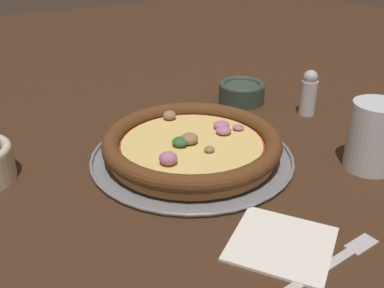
# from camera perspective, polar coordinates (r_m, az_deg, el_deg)

# --- Properties ---
(ground_plane) EXTENTS (3.00, 3.00, 0.00)m
(ground_plane) POSITION_cam_1_polar(r_m,az_deg,el_deg) (0.79, -0.00, -1.87)
(ground_plane) COLOR #3D2616
(pizza_tray) EXTENTS (0.35, 0.35, 0.01)m
(pizza_tray) POSITION_cam_1_polar(r_m,az_deg,el_deg) (0.79, -0.00, -1.60)
(pizza_tray) COLOR gray
(pizza_tray) RESTS_ON ground_plane
(pizza) EXTENTS (0.31, 0.31, 0.04)m
(pizza) POSITION_cam_1_polar(r_m,az_deg,el_deg) (0.77, 0.00, 0.00)
(pizza) COLOR #BC7F42
(pizza) RESTS_ON pizza_tray
(bowl_near) EXTENTS (0.10, 0.10, 0.05)m
(bowl_near) POSITION_cam_1_polar(r_m,az_deg,el_deg) (1.03, 6.33, 6.66)
(bowl_near) COLOR #334238
(bowl_near) RESTS_ON ground_plane
(drinking_cup) EXTENTS (0.08, 0.08, 0.12)m
(drinking_cup) POSITION_cam_1_polar(r_m,az_deg,el_deg) (0.79, 22.04, 0.92)
(drinking_cup) COLOR silver
(drinking_cup) RESTS_ON ground_plane
(napkin) EXTENTS (0.17, 0.17, 0.01)m
(napkin) POSITION_cam_1_polar(r_m,az_deg,el_deg) (0.60, 11.32, -12.17)
(napkin) COLOR white
(napkin) RESTS_ON ground_plane
(fork) EXTENTS (0.18, 0.03, 0.00)m
(fork) POSITION_cam_1_polar(r_m,az_deg,el_deg) (0.59, 17.48, -14.08)
(fork) COLOR #B7B7BC
(fork) RESTS_ON ground_plane
(pepper_shaker) EXTENTS (0.03, 0.03, 0.10)m
(pepper_shaker) POSITION_cam_1_polar(r_m,az_deg,el_deg) (0.98, 14.60, 6.33)
(pepper_shaker) COLOR silver
(pepper_shaker) RESTS_ON ground_plane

